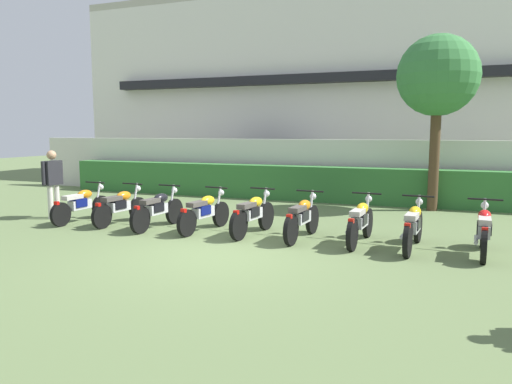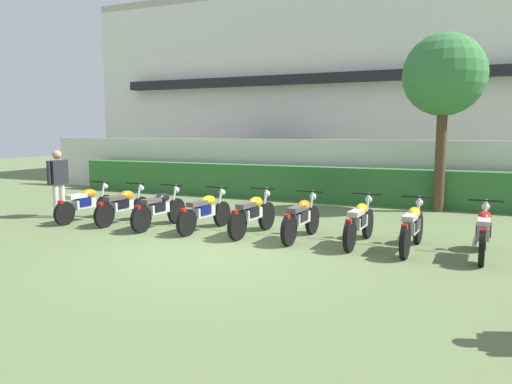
% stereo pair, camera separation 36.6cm
% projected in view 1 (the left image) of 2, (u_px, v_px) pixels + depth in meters
% --- Properties ---
extents(ground, '(60.00, 60.00, 0.00)m').
position_uv_depth(ground, '(217.00, 253.00, 8.83)').
color(ground, '#607547').
extents(building, '(23.74, 6.50, 7.98)m').
position_uv_depth(building, '(357.00, 90.00, 21.48)').
color(building, white).
rests_on(building, ground).
extents(compound_wall, '(22.55, 0.30, 1.93)m').
position_uv_depth(compound_wall, '(321.00, 169.00, 16.00)').
color(compound_wall, silver).
rests_on(compound_wall, ground).
extents(hedge_row, '(18.04, 0.70, 1.10)m').
position_uv_depth(hedge_row, '(316.00, 184.00, 15.41)').
color(hedge_row, '#337033').
rests_on(hedge_row, ground).
extents(parked_car, '(4.52, 2.11, 1.89)m').
position_uv_depth(parked_car, '(257.00, 164.00, 18.60)').
color(parked_car, '#9EA3A8').
rests_on(parked_car, ground).
extents(tree_near_inspector, '(2.19, 2.19, 4.80)m').
position_uv_depth(tree_near_inspector, '(438.00, 77.00, 13.17)').
color(tree_near_inspector, '#4C3823').
rests_on(tree_near_inspector, ground).
extents(motorcycle_in_row_0, '(0.60, 1.89, 0.94)m').
position_uv_depth(motorcycle_in_row_0, '(81.00, 204.00, 11.86)').
color(motorcycle_in_row_0, black).
rests_on(motorcycle_in_row_0, ground).
extents(motorcycle_in_row_1, '(0.60, 1.81, 0.94)m').
position_uv_depth(motorcycle_in_row_1, '(120.00, 206.00, 11.56)').
color(motorcycle_in_row_1, black).
rests_on(motorcycle_in_row_1, ground).
extents(motorcycle_in_row_2, '(0.60, 1.88, 0.96)m').
position_uv_depth(motorcycle_in_row_2, '(158.00, 209.00, 11.05)').
color(motorcycle_in_row_2, black).
rests_on(motorcycle_in_row_2, ground).
extents(motorcycle_in_row_3, '(0.60, 1.86, 0.95)m').
position_uv_depth(motorcycle_in_row_3, '(204.00, 212.00, 10.73)').
color(motorcycle_in_row_3, black).
rests_on(motorcycle_in_row_3, ground).
extents(motorcycle_in_row_4, '(0.60, 1.86, 0.97)m').
position_uv_depth(motorcycle_in_row_4, '(253.00, 214.00, 10.37)').
color(motorcycle_in_row_4, black).
rests_on(motorcycle_in_row_4, ground).
extents(motorcycle_in_row_5, '(0.60, 1.85, 0.97)m').
position_uv_depth(motorcycle_in_row_5, '(302.00, 218.00, 9.94)').
color(motorcycle_in_row_5, black).
rests_on(motorcycle_in_row_5, ground).
extents(motorcycle_in_row_6, '(0.60, 1.92, 0.96)m').
position_uv_depth(motorcycle_in_row_6, '(360.00, 221.00, 9.55)').
color(motorcycle_in_row_6, black).
rests_on(motorcycle_in_row_6, ground).
extents(motorcycle_in_row_7, '(0.60, 1.95, 0.97)m').
position_uv_depth(motorcycle_in_row_7, '(413.00, 226.00, 9.08)').
color(motorcycle_in_row_7, black).
rests_on(motorcycle_in_row_7, ground).
extents(motorcycle_in_row_8, '(0.60, 1.85, 0.97)m').
position_uv_depth(motorcycle_in_row_8, '(484.00, 230.00, 8.64)').
color(motorcycle_in_row_8, black).
rests_on(motorcycle_in_row_8, ground).
extents(inspector_person, '(0.23, 0.69, 1.72)m').
position_uv_depth(inspector_person, '(53.00, 178.00, 12.29)').
color(inspector_person, silver).
rests_on(inspector_person, ground).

